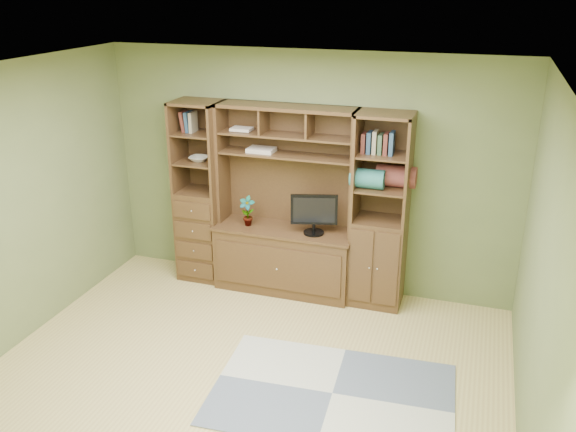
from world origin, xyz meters
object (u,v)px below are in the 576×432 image
(left_tower, at_px, (200,192))
(right_tower, at_px, (380,212))
(monitor, at_px, (314,207))
(center_hutch, at_px, (284,203))

(left_tower, height_order, right_tower, same)
(left_tower, xyz_separation_m, right_tower, (2.02, 0.00, 0.00))
(right_tower, xyz_separation_m, monitor, (-0.68, -0.07, 0.01))
(right_tower, relative_size, monitor, 3.41)
(left_tower, height_order, monitor, left_tower)
(right_tower, bearing_deg, center_hutch, -177.77)
(center_hutch, xyz_separation_m, monitor, (0.34, -0.03, 0.01))
(center_hutch, distance_m, right_tower, 1.03)
(left_tower, relative_size, monitor, 3.41)
(right_tower, bearing_deg, monitor, -173.72)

